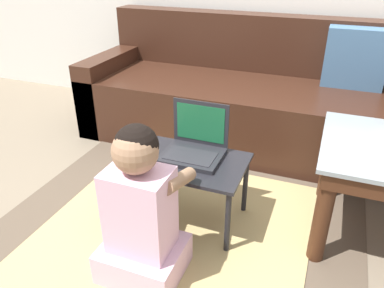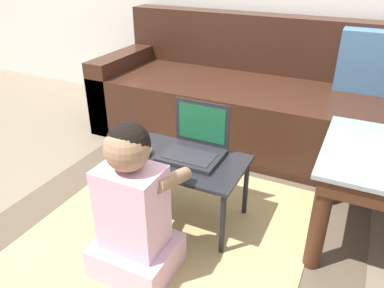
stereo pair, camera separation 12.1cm
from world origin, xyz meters
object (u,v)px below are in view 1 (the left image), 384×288
object	(u,v)px
couch	(244,99)
laptop	(194,147)
person_seated	(141,214)
computer_mouse	(144,154)
laptop_desk	(184,167)

from	to	relation	value
couch	laptop	xyz separation A→B (m)	(-0.00, -0.94, 0.09)
laptop	person_seated	bearing A→B (deg)	-96.00
couch	person_seated	bearing A→B (deg)	-91.97
laptop	computer_mouse	xyz separation A→B (m)	(-0.21, -0.10, -0.02)
laptop	computer_mouse	size ratio (longest dim) A/B	2.75
laptop	person_seated	distance (m)	0.45
laptop	person_seated	world-z (taller)	person_seated
laptop_desk	computer_mouse	bearing A→B (deg)	-165.13
computer_mouse	couch	bearing A→B (deg)	78.69
laptop_desk	person_seated	size ratio (longest dim) A/B	0.86
couch	person_seated	distance (m)	1.38
computer_mouse	person_seated	xyz separation A→B (m)	(0.16, -0.34, -0.05)
laptop	computer_mouse	bearing A→B (deg)	-153.24
couch	computer_mouse	size ratio (longest dim) A/B	20.98
computer_mouse	person_seated	size ratio (longest dim) A/B	0.15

